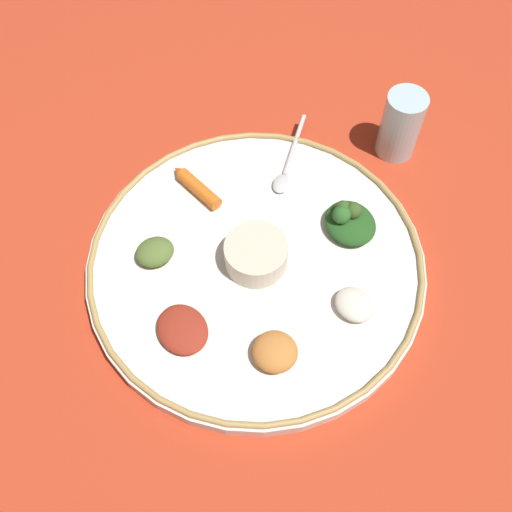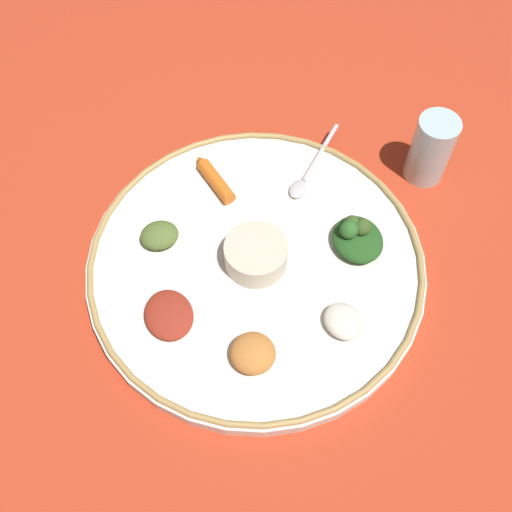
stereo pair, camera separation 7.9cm
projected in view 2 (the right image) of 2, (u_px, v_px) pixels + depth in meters
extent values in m
plane|color=#B7381E|center=(256.00, 269.00, 0.82)|extent=(2.40, 2.40, 0.00)
cylinder|color=white|center=(256.00, 266.00, 0.81)|extent=(0.44, 0.44, 0.02)
torus|color=tan|center=(256.00, 261.00, 0.80)|extent=(0.44, 0.44, 0.01)
cylinder|color=beige|center=(256.00, 255.00, 0.79)|extent=(0.08, 0.08, 0.04)
cylinder|color=brown|center=(256.00, 248.00, 0.77)|extent=(0.07, 0.07, 0.01)
ellipsoid|color=silver|center=(298.00, 189.00, 0.86)|extent=(0.04, 0.04, 0.01)
cylinder|color=silver|center=(321.00, 152.00, 0.89)|extent=(0.09, 0.08, 0.01)
ellipsoid|color=#23511E|center=(358.00, 239.00, 0.80)|extent=(0.08, 0.07, 0.03)
sphere|color=#385623|center=(352.00, 223.00, 0.79)|extent=(0.02, 0.02, 0.02)
sphere|color=#385623|center=(353.00, 231.00, 0.79)|extent=(0.02, 0.02, 0.02)
sphere|color=#2D6628|center=(350.00, 231.00, 0.79)|extent=(0.02, 0.02, 0.02)
sphere|color=#385623|center=(362.00, 228.00, 0.79)|extent=(0.02, 0.02, 0.02)
cylinder|color=orange|center=(216.00, 181.00, 0.86)|extent=(0.08, 0.04, 0.02)
cone|color=orange|center=(200.00, 160.00, 0.88)|extent=(0.02, 0.02, 0.02)
ellipsoid|color=maroon|center=(169.00, 315.00, 0.75)|extent=(0.08, 0.07, 0.02)
ellipsoid|color=#C67A38|center=(253.00, 353.00, 0.72)|extent=(0.08, 0.08, 0.03)
ellipsoid|color=silver|center=(343.00, 321.00, 0.75)|extent=(0.06, 0.06, 0.02)
ellipsoid|color=#567033|center=(159.00, 235.00, 0.81)|extent=(0.04, 0.05, 0.03)
cylinder|color=silver|center=(431.00, 149.00, 0.86)|extent=(0.06, 0.06, 0.11)
cylinder|color=tan|center=(425.00, 165.00, 0.89)|extent=(0.05, 0.05, 0.03)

